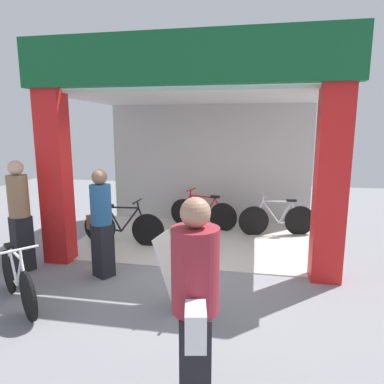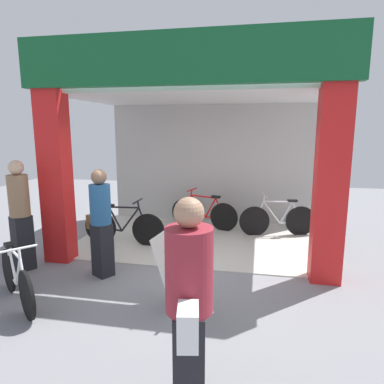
{
  "view_description": "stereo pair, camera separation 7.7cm",
  "coord_description": "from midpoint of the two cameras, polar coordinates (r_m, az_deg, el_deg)",
  "views": [
    {
      "loc": [
        1.09,
        -5.22,
        2.29
      ],
      "look_at": [
        0.0,
        0.77,
        1.15
      ],
      "focal_mm": 32.12,
      "sensor_mm": 36.0,
      "label": 1
    },
    {
      "loc": [
        1.17,
        -5.21,
        2.29
      ],
      "look_at": [
        0.0,
        0.77,
        1.15
      ],
      "focal_mm": 32.12,
      "sensor_mm": 36.0,
      "label": 2
    }
  ],
  "objects": [
    {
      "name": "shop_facade",
      "position": [
        6.84,
        0.82,
        7.65
      ],
      "size": [
        5.04,
        3.4,
        3.65
      ],
      "color": "beige",
      "rests_on": "ground"
    },
    {
      "name": "bicycle_inside_2",
      "position": [
        7.9,
        1.55,
        -3.53
      ],
      "size": [
        1.6,
        0.53,
        0.9
      ],
      "color": "black",
      "rests_on": "ground"
    },
    {
      "name": "bicycle_inside_0",
      "position": [
        6.95,
        -11.66,
        -5.71
      ],
      "size": [
        1.67,
        0.46,
        0.92
      ],
      "color": "black",
      "rests_on": "ground"
    },
    {
      "name": "bicycle_inside_1",
      "position": [
        7.6,
        13.65,
        -4.41
      ],
      "size": [
        1.61,
        0.49,
        0.9
      ],
      "color": "black",
      "rests_on": "ground"
    },
    {
      "name": "sandwich_board_sign",
      "position": [
        4.5,
        -1.97,
        -13.15
      ],
      "size": [
        0.72,
        0.56,
        0.96
      ],
      "color": "silver",
      "rests_on": "ground"
    },
    {
      "name": "pedestrian_2",
      "position": [
        6.13,
        -26.99,
        -3.41
      ],
      "size": [
        0.42,
        0.42,
        1.8
      ],
      "color": "black",
      "rests_on": "ground"
    },
    {
      "name": "pedestrian_1",
      "position": [
        2.75,
        -0.31,
        -18.69
      ],
      "size": [
        0.42,
        0.66,
        1.8
      ],
      "color": "black",
      "rests_on": "ground"
    },
    {
      "name": "ground_plane",
      "position": [
        5.81,
        -1.79,
        -12.64
      ],
      "size": [
        17.68,
        17.68,
        0.0
      ],
      "primitive_type": "plane",
      "color": "gray",
      "rests_on": "ground"
    },
    {
      "name": "pedestrian_0",
      "position": [
        5.46,
        -15.21,
        -4.88
      ],
      "size": [
        0.54,
        0.44,
        1.68
      ],
      "color": "black",
      "rests_on": "ground"
    },
    {
      "name": "bicycle_parked_0",
      "position": [
        5.15,
        -27.41,
        -12.87
      ],
      "size": [
        1.23,
        1.02,
        0.86
      ],
      "color": "black",
      "rests_on": "ground"
    }
  ]
}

